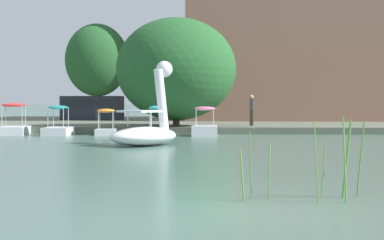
# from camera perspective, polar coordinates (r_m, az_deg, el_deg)

# --- Properties ---
(ground_plane) EXTENTS (629.33, 629.33, 0.00)m
(ground_plane) POSITION_cam_1_polar(r_m,az_deg,el_deg) (9.81, 4.86, -8.20)
(ground_plane) COLOR #47665B
(shore_bank_far) EXTENTS (120.08, 24.63, 0.35)m
(shore_bank_far) POSITION_cam_1_polar(r_m,az_deg,el_deg) (45.33, 3.14, -0.27)
(shore_bank_far) COLOR #5B6051
(shore_bank_far) RESTS_ON ground_plane
(swan_boat) EXTENTS (3.34, 3.61, 3.30)m
(swan_boat) POSITION_cam_1_polar(r_m,az_deg,el_deg) (24.56, -4.10, -0.76)
(swan_boat) COLOR white
(swan_boat) RESTS_ON ground_plane
(pedal_boat_pink) EXTENTS (1.27, 2.36, 1.45)m
(pedal_boat_pink) POSITION_cam_1_polar(r_m,az_deg,el_deg) (31.53, 1.15, -0.63)
(pedal_boat_pink) COLOR white
(pedal_boat_pink) RESTS_ON ground_plane
(pedal_boat_cyan) EXTENTS (0.99, 1.75, 1.49)m
(pedal_boat_cyan) POSITION_cam_1_polar(r_m,az_deg,el_deg) (31.77, -3.18, -0.59)
(pedal_boat_cyan) COLOR white
(pedal_boat_cyan) RESTS_ON ground_plane
(pedal_boat_orange) EXTENTS (1.13, 1.88, 1.33)m
(pedal_boat_orange) POSITION_cam_1_polar(r_m,az_deg,el_deg) (32.37, -7.67, -0.66)
(pedal_boat_orange) COLOR white
(pedal_boat_orange) RESTS_ON ground_plane
(pedal_boat_teal) EXTENTS (1.30, 2.25, 1.50)m
(pedal_boat_teal) POSITION_cam_1_polar(r_m,az_deg,el_deg) (32.62, -11.85, -0.58)
(pedal_boat_teal) COLOR white
(pedal_boat_teal) RESTS_ON ground_plane
(pedal_boat_red) EXTENTS (1.57, 2.42, 1.61)m
(pedal_boat_red) POSITION_cam_1_polar(r_m,az_deg,el_deg) (33.62, -15.62, -0.54)
(pedal_boat_red) COLOR white
(pedal_boat_red) RESTS_ON ground_plane
(tree_willow_overhanging) EXTENTS (7.37, 7.35, 5.91)m
(tree_willow_overhanging) POSITION_cam_1_polar(r_m,az_deg,el_deg) (34.91, -1.42, 4.58)
(tree_willow_overhanging) COLOR #423323
(tree_willow_overhanging) RESTS_ON shore_bank_far
(tree_broadleaf_behind_dock) EXTENTS (5.22, 4.60, 6.90)m
(tree_broadleaf_behind_dock) POSITION_cam_1_polar(r_m,az_deg,el_deg) (46.15, -8.48, 5.30)
(tree_broadleaf_behind_dock) COLOR brown
(tree_broadleaf_behind_dock) RESTS_ON shore_bank_far
(person_on_path) EXTENTS (0.24, 0.23, 1.72)m
(person_on_path) POSITION_cam_1_polar(r_m,az_deg,el_deg) (35.55, 5.34, 1.00)
(person_on_path) COLOR #47382D
(person_on_path) RESTS_ON shore_bank_far
(parked_van) EXTENTS (4.54, 2.73, 1.75)m
(parked_van) POSITION_cam_1_polar(r_m,az_deg,el_deg) (47.05, -8.90, 1.15)
(parked_van) COLOR #1E232D
(parked_van) RESTS_ON shore_bank_far
(apartment_block) EXTENTS (23.57, 12.90, 13.73)m
(apartment_block) POSITION_cam_1_polar(r_m,az_deg,el_deg) (50.28, 13.43, 7.91)
(apartment_block) COLOR #996B56
(apartment_block) RESTS_ON shore_bank_far
(reed_clump_foreground) EXTENTS (2.18, 1.05, 1.42)m
(reed_clump_foreground) POSITION_cam_1_polar(r_m,az_deg,el_deg) (11.17, 11.15, -3.88)
(reed_clump_foreground) COLOR #568E38
(reed_clump_foreground) RESTS_ON ground_plane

